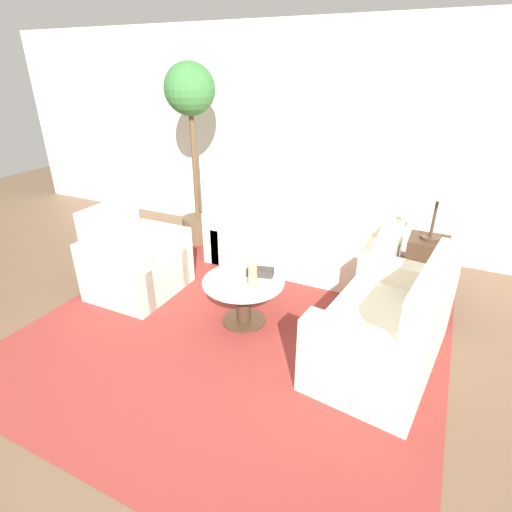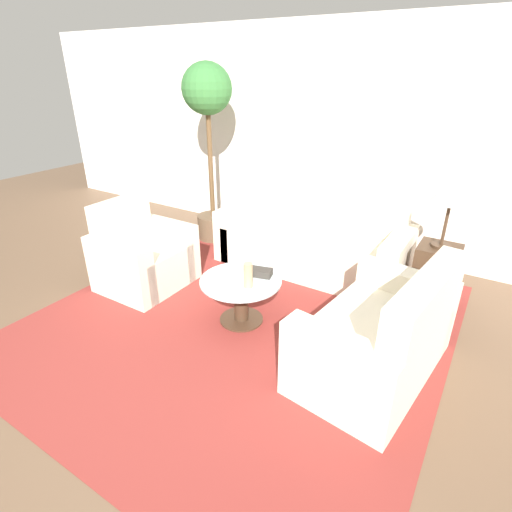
{
  "view_description": "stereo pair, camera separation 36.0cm",
  "coord_description": "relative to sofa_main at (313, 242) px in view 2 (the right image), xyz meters",
  "views": [
    {
      "loc": [
        1.38,
        -1.86,
        2.1
      ],
      "look_at": [
        -0.04,
        1.07,
        0.55
      ],
      "focal_mm": 28.0,
      "sensor_mm": 36.0,
      "label": 1
    },
    {
      "loc": [
        1.7,
        -1.68,
        2.1
      ],
      "look_at": [
        -0.04,
        1.07,
        0.55
      ],
      "focal_mm": 28.0,
      "sensor_mm": 36.0,
      "label": 2
    }
  ],
  "objects": [
    {
      "name": "ground_plane",
      "position": [
        -0.03,
        -2.19,
        -0.3
      ],
      "size": [
        14.0,
        14.0,
        0.0
      ],
      "primitive_type": "plane",
      "color": "brown"
    },
    {
      "name": "rug",
      "position": [
        -0.07,
        -1.36,
        -0.29
      ],
      "size": [
        3.44,
        3.56,
        0.01
      ],
      "color": "maroon",
      "rests_on": "ground_plane"
    },
    {
      "name": "side_table",
      "position": [
        1.32,
        -0.08,
        -0.0
      ],
      "size": [
        0.38,
        0.38,
        0.58
      ],
      "color": "#422D1E",
      "rests_on": "ground_plane"
    },
    {
      "name": "table_lamp",
      "position": [
        1.32,
        -0.08,
        0.8
      ],
      "size": [
        0.35,
        0.35,
        0.63
      ],
      "color": "#422D1E",
      "rests_on": "side_table"
    },
    {
      "name": "coffee_table",
      "position": [
        -0.07,
        -1.36,
        -0.02
      ],
      "size": [
        0.72,
        0.72,
        0.42
      ],
      "color": "#422D1E",
      "rests_on": "ground_plane"
    },
    {
      "name": "vase",
      "position": [
        0.06,
        -1.43,
        0.24
      ],
      "size": [
        0.08,
        0.08,
        0.22
      ],
      "color": "tan",
      "rests_on": "coffee_table"
    },
    {
      "name": "potted_plant",
      "position": [
        -1.48,
        0.06,
        1.2
      ],
      "size": [
        0.59,
        0.59,
        2.16
      ],
      "color": "brown",
      "rests_on": "ground_plane"
    },
    {
      "name": "wall_back",
      "position": [
        -0.03,
        0.75,
        1.0
      ],
      "size": [
        10.0,
        0.06,
        2.6
      ],
      "color": "white",
      "rests_on": "ground_plane"
    },
    {
      "name": "sofa_main",
      "position": [
        0.0,
        0.0,
        0.0
      ],
      "size": [
        2.09,
        0.83,
        0.92
      ],
      "color": "beige",
      "rests_on": "ground_plane"
    },
    {
      "name": "book_stack",
      "position": [
        0.02,
        -1.21,
        0.16
      ],
      "size": [
        0.26,
        0.17,
        0.06
      ],
      "rotation": [
        0.0,
        0.0,
        0.25
      ],
      "color": "#38332D",
      "rests_on": "coffee_table"
    },
    {
      "name": "loveseat",
      "position": [
        1.2,
        -1.38,
        -0.0
      ],
      "size": [
        0.94,
        1.4,
        0.9
      ],
      "rotation": [
        0.0,
        0.0,
        -1.7
      ],
      "color": "beige",
      "rests_on": "ground_plane"
    },
    {
      "name": "bowl",
      "position": [
        -0.15,
        -1.26,
        0.15
      ],
      "size": [
        0.16,
        0.16,
        0.05
      ],
      "color": "beige",
      "rests_on": "coffee_table"
    },
    {
      "name": "armchair",
      "position": [
        -1.35,
        -1.34,
        -0.0
      ],
      "size": [
        0.77,
        0.86,
        0.89
      ],
      "rotation": [
        0.0,
        0.0,
        1.58
      ],
      "color": "beige",
      "rests_on": "ground_plane"
    }
  ]
}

